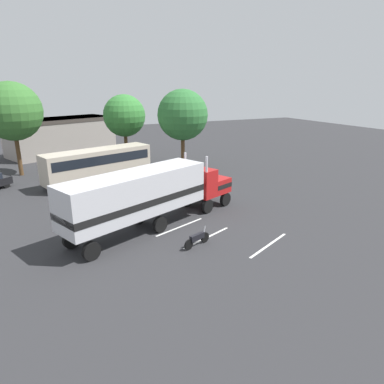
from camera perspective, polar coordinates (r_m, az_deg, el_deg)
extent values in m
plane|color=#2D2D30|center=(28.29, 0.45, -2.33)|extent=(120.00, 120.00, 0.00)
cube|color=silver|center=(24.22, -2.02, -5.82)|extent=(4.17, 1.70, 0.01)
cube|color=silver|center=(22.61, 2.46, -7.59)|extent=(4.14, 1.81, 0.01)
cube|color=silver|center=(22.13, 12.61, -8.61)|extent=(4.08, 1.94, 0.01)
cube|color=#B21919|center=(28.42, 3.49, 1.33)|extent=(2.61, 2.99, 1.20)
cube|color=#B21919|center=(27.10, 1.37, 1.66)|extent=(2.24, 2.84, 2.20)
cube|color=silver|center=(29.13, 4.66, 1.71)|extent=(0.87, 1.98, 1.08)
cube|color=black|center=(28.40, 3.49, 1.45)|extent=(2.62, 3.03, 0.36)
cylinder|color=silver|center=(27.27, -1.12, 3.06)|extent=(0.18, 0.18, 3.40)
cylinder|color=silver|center=(25.85, 2.41, 2.25)|extent=(0.18, 0.18, 3.40)
cube|color=silver|center=(22.74, -9.21, -0.23)|extent=(10.71, 6.36, 2.80)
cube|color=black|center=(22.87, -9.16, -1.23)|extent=(10.72, 6.40, 0.44)
cylinder|color=silver|center=(28.59, -0.05, -0.11)|extent=(1.45, 1.08, 0.64)
cylinder|color=black|center=(29.64, 2.17, -0.29)|extent=(1.13, 0.69, 1.10)
cylinder|color=black|center=(28.34, 5.56, -1.20)|extent=(1.13, 0.69, 1.10)
cylinder|color=black|center=(28.01, -0.88, -1.34)|extent=(1.13, 0.69, 1.10)
cylinder|color=black|center=(26.63, 2.56, -2.37)|extent=(1.13, 0.69, 1.10)
cylinder|color=black|center=(24.87, -8.76, -4.03)|extent=(1.13, 0.69, 1.10)
cylinder|color=black|center=(23.31, -5.33, -5.40)|extent=(1.13, 0.69, 1.10)
cylinder|color=black|center=(22.27, -19.37, -7.50)|extent=(1.13, 0.69, 1.10)
cylinder|color=black|center=(20.51, -16.37, -9.41)|extent=(1.13, 0.69, 1.10)
cylinder|color=#2D3347|center=(28.54, -3.83, -1.32)|extent=(0.18, 0.18, 0.82)
cylinder|color=#2D3347|center=(28.46, -4.08, -1.38)|extent=(0.18, 0.18, 0.82)
cylinder|color=gray|center=(28.28, -3.98, -0.01)|extent=(0.34, 0.34, 0.58)
sphere|color=tan|center=(28.16, -4.00, 0.78)|extent=(0.23, 0.23, 0.23)
cube|color=black|center=(28.43, -4.20, 0.15)|extent=(0.29, 0.21, 0.36)
cube|color=#BFB29E|center=(35.93, -15.29, 4.57)|extent=(11.26, 5.70, 2.90)
cube|color=black|center=(35.81, -15.36, 5.48)|extent=(10.64, 5.54, 0.90)
cylinder|color=black|center=(39.17, -10.60, 3.75)|extent=(1.04, 0.56, 1.00)
cylinder|color=black|center=(37.33, -8.74, 3.17)|extent=(1.04, 0.56, 1.00)
cylinder|color=black|center=(35.81, -21.17, 1.56)|extent=(1.04, 0.56, 1.00)
cylinder|color=black|center=(33.78, -19.73, 0.82)|extent=(1.04, 0.56, 1.00)
cylinder|color=black|center=(37.67, -28.49, 1.07)|extent=(0.64, 0.57, 0.64)
cylinder|color=black|center=(21.87, 2.17, -7.55)|extent=(0.65, 0.32, 0.66)
cylinder|color=black|center=(20.93, -0.55, -8.75)|extent=(0.65, 0.32, 0.66)
cube|color=black|center=(21.27, 0.84, -7.46)|extent=(1.12, 0.60, 0.36)
cylinder|color=silver|center=(21.62, 2.00, -6.55)|extent=(0.29, 0.16, 0.69)
cylinder|color=brown|center=(40.47, -1.53, 6.83)|extent=(0.44, 0.44, 4.26)
sphere|color=#2F7134|center=(39.91, -1.57, 12.69)|extent=(5.75, 5.75, 5.75)
cylinder|color=brown|center=(44.50, -10.88, 7.40)|extent=(0.44, 0.44, 4.10)
sphere|color=#357E34|center=(44.02, -11.17, 12.33)|extent=(5.13, 5.13, 5.13)
cylinder|color=brown|center=(41.87, -26.86, 5.66)|extent=(0.44, 0.44, 4.75)
sphere|color=#37702E|center=(41.34, -27.72, 11.78)|extent=(6.12, 6.12, 6.12)
cube|color=#9E938C|center=(53.14, -20.84, 8.69)|extent=(15.45, 10.92, 5.05)
cube|color=#3F3833|center=(52.89, -21.10, 11.12)|extent=(15.58, 11.05, 0.50)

